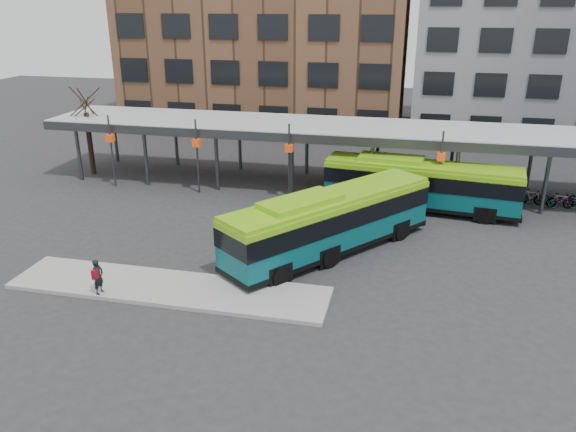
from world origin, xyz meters
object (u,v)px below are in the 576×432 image
at_px(bus_front, 330,221).
at_px(pedestrian, 98,276).
at_px(bus_rear, 420,183).
at_px(tree, 90,141).

bearing_deg(bus_front, pedestrian, 164.56).
bearing_deg(pedestrian, bus_front, -47.88).
height_order(bus_front, bus_rear, bus_front).
bearing_deg(bus_rear, pedestrian, -126.45).
bearing_deg(pedestrian, tree, 36.83).
relative_size(bus_front, pedestrian, 7.12).
relative_size(tree, bus_rear, 0.49).
height_order(bus_rear, pedestrian, bus_rear).
bearing_deg(tree, bus_rear, -5.79).
bearing_deg(bus_rear, bus_front, -113.45).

